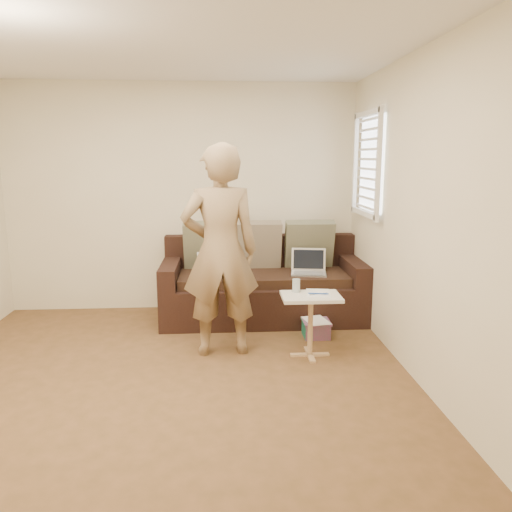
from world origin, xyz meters
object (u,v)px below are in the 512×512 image
object	(u,v)px
laptop_white	(215,274)
person	(220,251)
drinking_glass	(296,286)
side_table	(310,326)
sofa	(263,281)
striped_box	(316,328)
laptop_silver	(309,274)

from	to	relation	value
laptop_white	person	xyz separation A→B (m)	(0.06, -0.94, 0.43)
laptop_white	drinking_glass	bearing A→B (deg)	-74.08
person	side_table	xyz separation A→B (m)	(0.80, -0.14, -0.66)
side_table	drinking_glass	xyz separation A→B (m)	(-0.12, 0.11, 0.35)
person	drinking_glass	size ratio (longest dim) A/B	15.84
drinking_glass	sofa	bearing A→B (deg)	102.13
sofa	drinking_glass	world-z (taller)	sofa
striped_box	side_table	bearing A→B (deg)	-106.86
side_table	striped_box	xyz separation A→B (m)	(0.15, 0.48, -0.20)
laptop_silver	person	world-z (taller)	person
person	striped_box	distance (m)	1.33
drinking_glass	striped_box	distance (m)	0.71
laptop_silver	drinking_glass	bearing A→B (deg)	-97.48
side_table	striped_box	world-z (taller)	side_table
sofa	side_table	bearing A→B (deg)	-73.35
sofa	drinking_glass	distance (m)	1.07
drinking_glass	striped_box	world-z (taller)	drinking_glass
laptop_silver	striped_box	world-z (taller)	laptop_silver
laptop_silver	drinking_glass	size ratio (longest dim) A/B	3.13
side_table	laptop_white	bearing A→B (deg)	128.26
laptop_white	person	bearing A→B (deg)	-107.52
person	side_table	world-z (taller)	person
laptop_white	drinking_glass	size ratio (longest dim) A/B	2.72
striped_box	laptop_silver	bearing A→B (deg)	89.35
sofa	person	xyz separation A→B (m)	(-0.46, -0.99, 0.53)
side_table	sofa	bearing A→B (deg)	106.65
sofa	laptop_white	distance (m)	0.53
striped_box	sofa	bearing A→B (deg)	126.90
laptop_silver	striped_box	size ratio (longest dim) A/B	1.38
sofa	laptop_silver	distance (m)	0.52
sofa	laptop_silver	world-z (taller)	sofa
sofa	drinking_glass	size ratio (longest dim) A/B	18.33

